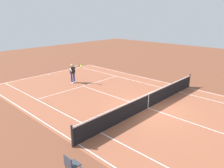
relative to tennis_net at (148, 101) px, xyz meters
The scene contains 7 objects.
ground_plane 0.49m from the tennis_net, ahead, with size 60.00×60.00×0.00m, color brown.
court_slab 0.49m from the tennis_net, ahead, with size 24.20×11.40×0.00m, color #935138.
court_line_markings 0.49m from the tennis_net, ahead, with size 23.85×11.05×0.01m.
tennis_net is the anchor object (origin of this frame).
tennis_player_near 7.76m from the tennis_net, ahead, with size 1.06×0.78×1.70m.
tennis_ball 2.40m from the tennis_net, 161.93° to the right, with size 0.07×0.07×0.07m, color #CCE01E.
spectator_chair_3 7.08m from the tennis_net, 101.86° to the left, with size 0.44×0.44×0.88m.
Camera 1 is at (-6.94, 10.57, 5.57)m, focal length 34.56 mm.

